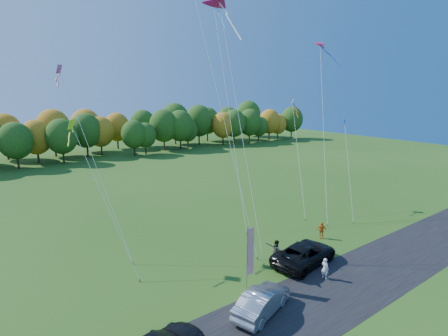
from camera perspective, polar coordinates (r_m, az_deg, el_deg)
ground at (r=27.02m, az=7.86°, el=-16.95°), size 160.00×160.00×0.00m
asphalt_strip at (r=24.73m, az=14.70°, el=-20.27°), size 90.00×6.00×0.01m
tree_line at (r=74.83m, az=-22.68°, el=1.27°), size 116.00×12.00×10.00m
black_suv at (r=28.69m, az=13.02°, el=-13.46°), size 6.31×3.53×1.67m
silver_sedan at (r=22.73m, az=6.24°, el=-20.81°), size 4.93×3.03×1.53m
person_tailgate_a at (r=27.01m, az=16.16°, el=-15.46°), size 0.42×0.60×1.58m
person_tailgate_b at (r=28.63m, az=8.57°, el=-13.21°), size 0.91×1.03×1.76m
person_east at (r=33.63m, az=15.62°, el=-9.75°), size 0.90×0.92×1.55m
feather_flag at (r=24.13m, az=4.22°, el=-13.32°), size 0.59×0.07×4.46m
kite_delta_blue at (r=29.68m, az=-2.18°, el=16.60°), size 3.12×11.22×30.76m
kite_parafoil_orange at (r=37.18m, az=0.70°, el=10.08°), size 6.54×12.90×23.74m
kite_delta_red at (r=28.95m, az=2.49°, el=8.29°), size 3.29×9.59×22.42m
kite_parafoil_rainbow at (r=40.18m, az=15.93°, el=6.59°), size 9.27×8.96×19.30m
kite_diamond_yellow at (r=27.25m, az=-19.04°, el=-4.70°), size 2.76×7.53×11.51m
kite_diamond_white at (r=39.41m, az=12.06°, el=1.78°), size 4.27×6.55×12.67m
kite_diamond_pink at (r=29.90m, az=-20.37°, el=0.87°), size 3.03×8.50×15.73m
kite_diamond_blue_low at (r=39.15m, az=19.69°, el=-0.36°), size 3.39×4.46×10.49m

